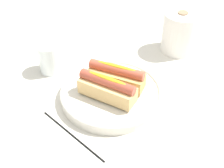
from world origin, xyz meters
The scene contains 7 objects.
ground_plane centered at (0.00, 0.00, 0.00)m, with size 2.40×2.40×0.00m, color silver.
serving_bowl centered at (0.00, 0.02, 0.02)m, with size 0.27×0.27×0.03m.
hotdog_front centered at (0.01, -0.01, 0.06)m, with size 0.16×0.08×0.06m.
hotdog_back centered at (-0.01, 0.04, 0.06)m, with size 0.16×0.10×0.06m.
water_glass centered at (-0.22, -0.01, 0.04)m, with size 0.07×0.07×0.09m.
paper_towel_roll centered at (0.00, 0.33, 0.07)m, with size 0.11×0.11×0.13m.
chopstick_near centered at (0.02, -0.15, 0.00)m, with size 0.01×0.01×0.22m, color black.
Camera 1 is at (0.44, -0.46, 0.60)m, focal length 52.26 mm.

